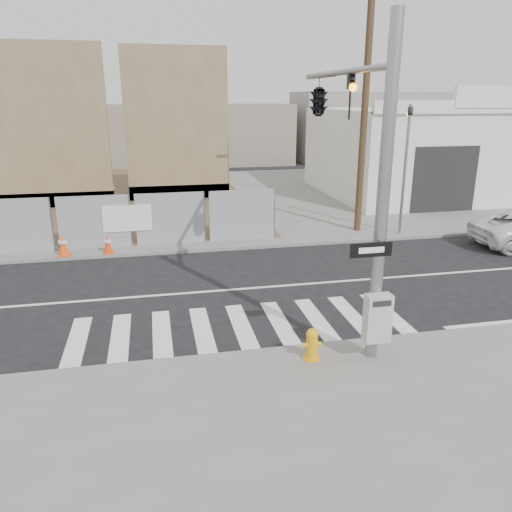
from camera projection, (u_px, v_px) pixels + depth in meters
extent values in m
plane|color=black|center=(227.00, 290.00, 15.06)|extent=(100.00, 100.00, 0.00)
cube|color=slate|center=(189.00, 199.00, 28.09)|extent=(50.00, 20.00, 0.12)
cylinder|color=gray|center=(383.00, 199.00, 9.97)|extent=(0.26, 0.26, 7.00)
cylinder|color=gray|center=(342.00, 72.00, 11.63)|extent=(0.14, 5.20, 0.14)
cube|color=#B2B2AF|center=(377.00, 318.00, 10.45)|extent=(0.55, 0.30, 1.05)
cube|color=black|center=(371.00, 250.00, 10.08)|extent=(0.90, 0.03, 0.30)
cube|color=silver|center=(372.00, 250.00, 10.06)|extent=(0.55, 0.01, 0.12)
imported|color=black|center=(350.00, 97.00, 11.24)|extent=(0.16, 0.20, 1.00)
imported|color=black|center=(319.00, 97.00, 13.29)|extent=(0.53, 2.48, 1.00)
cylinder|color=gray|center=(405.00, 171.00, 20.08)|extent=(0.12, 0.12, 5.20)
imported|color=black|center=(411.00, 106.00, 19.32)|extent=(0.16, 0.20, 1.00)
cube|color=brown|center=(45.00, 128.00, 24.55)|extent=(6.00, 0.50, 8.00)
cube|color=brown|center=(55.00, 198.00, 26.02)|extent=(6.00, 1.30, 0.80)
cube|color=brown|center=(177.00, 125.00, 26.76)|extent=(5.50, 0.50, 8.00)
cube|color=brown|center=(180.00, 190.00, 28.23)|extent=(5.50, 1.30, 0.80)
cube|color=silver|center=(429.00, 152.00, 29.14)|extent=(12.00, 10.00, 4.80)
cube|color=silver|center=(491.00, 107.00, 23.69)|extent=(12.00, 0.30, 0.60)
cube|color=silver|center=(493.00, 97.00, 23.51)|extent=(4.00, 0.30, 1.00)
cube|color=black|center=(445.00, 180.00, 24.32)|extent=(3.40, 0.06, 3.20)
cylinder|color=#463520|center=(365.00, 109.00, 19.90)|extent=(0.28, 0.28, 10.00)
cylinder|color=orange|center=(311.00, 358.00, 10.88)|extent=(0.47, 0.47, 0.04)
cylinder|color=orange|center=(312.00, 347.00, 10.79)|extent=(0.31, 0.31, 0.57)
sphere|color=orange|center=(312.00, 334.00, 10.70)|extent=(0.27, 0.27, 0.27)
cylinder|color=orange|center=(305.00, 345.00, 10.75)|extent=(0.16, 0.14, 0.10)
cylinder|color=orange|center=(319.00, 344.00, 10.81)|extent=(0.16, 0.14, 0.10)
cube|color=#FD4F0D|center=(64.00, 255.00, 17.92)|extent=(0.46, 0.46, 0.03)
cone|color=#FD4F0D|center=(63.00, 245.00, 17.80)|extent=(0.41, 0.41, 0.80)
cylinder|color=silver|center=(62.00, 242.00, 17.77)|extent=(0.31, 0.31, 0.09)
cube|color=#EE3D0C|center=(108.00, 253.00, 18.22)|extent=(0.39, 0.39, 0.03)
cone|color=#EE3D0C|center=(108.00, 244.00, 18.12)|extent=(0.35, 0.35, 0.71)
cylinder|color=silver|center=(107.00, 241.00, 18.09)|extent=(0.27, 0.27, 0.08)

